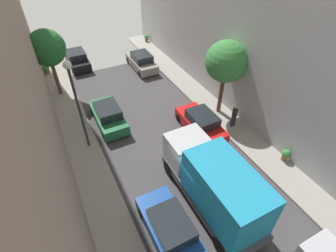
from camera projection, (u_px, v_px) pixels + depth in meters
The scene contains 16 objects.
ground at pixel (196, 185), 14.58m from camera, with size 32.00×32.00×0.00m, color #423F42.
sidewalk_left at pixel (111, 222), 12.78m from camera, with size 2.00×44.00×0.15m, color gray.
sidewalk_right at pixel (264, 155), 16.27m from camera, with size 2.00×44.00×0.15m, color gray.
parked_car_left_1 at pixel (170, 229), 11.82m from camera, with size 1.78×4.20×1.57m.
parked_car_left_2 at pixel (108, 116), 18.31m from camera, with size 1.78×4.20×1.57m.
parked_car_left_3 at pixel (77, 59), 25.18m from camera, with size 1.78×4.20×1.57m.
parked_car_right_2 at pixel (201, 123), 17.65m from camera, with size 1.78×4.20×1.57m.
parked_car_right_3 at pixel (142, 62), 24.78m from camera, with size 1.78×4.20×1.57m.
delivery_truck at pixel (214, 184), 12.47m from camera, with size 2.26×6.60×3.38m.
pedestrian at pixel (234, 115), 17.77m from camera, with size 0.40×0.36×1.72m.
street_tree_1 at pixel (226, 62), 17.10m from camera, with size 2.80×2.80×5.47m.
street_tree_2 at pixel (47, 48), 19.02m from camera, with size 2.73×2.73×5.33m.
potted_plant_0 at pixel (146, 38), 29.78m from camera, with size 0.46×0.46×0.73m.
potted_plant_2 at pixel (46, 69), 23.89m from camera, with size 0.66×0.66×0.87m.
potted_plant_3 at pixel (286, 155), 15.58m from camera, with size 0.51×0.51×0.79m.
lamp_post at pixel (75, 95), 14.36m from camera, with size 0.44×0.44×5.93m.
Camera 1 is at (-5.52, -7.26, 11.96)m, focal length 27.56 mm.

